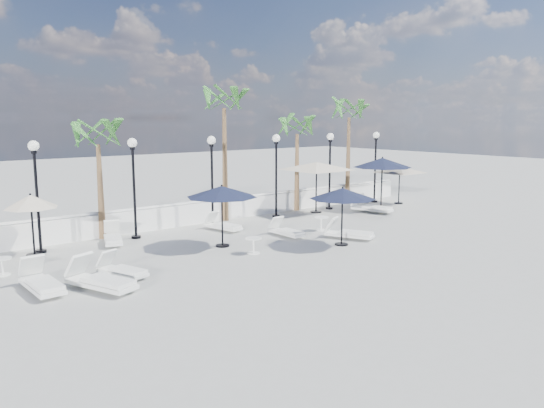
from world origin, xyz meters
TOP-DOWN VIEW (x-y plane):
  - ground at (0.00, 0.00)m, footprint 100.00×100.00m
  - balustrade at (0.00, 7.50)m, footprint 26.00×0.30m
  - lamppost_1 at (-7.00, 6.50)m, footprint 0.36×0.36m
  - lamppost_2 at (-3.50, 6.50)m, footprint 0.36×0.36m
  - lamppost_3 at (0.00, 6.50)m, footprint 0.36×0.36m
  - lamppost_4 at (3.50, 6.50)m, footprint 0.36×0.36m
  - lamppost_5 at (7.00, 6.50)m, footprint 0.36×0.36m
  - lamppost_6 at (10.50, 6.50)m, footprint 0.36×0.36m
  - palm_1 at (-4.50, 7.30)m, footprint 2.60×2.60m
  - palm_2 at (1.20, 7.30)m, footprint 2.60×2.60m
  - palm_3 at (5.50, 7.30)m, footprint 2.60×2.60m
  - palm_4 at (9.20, 7.30)m, footprint 2.60×2.60m
  - lounger_0 at (-5.99, 2.09)m, footprint 1.03×1.78m
  - lounger_1 at (-8.21, 2.16)m, footprint 0.71×2.05m
  - lounger_2 at (-4.54, 6.22)m, footprint 1.19×1.94m
  - lounger_3 at (-6.93, 1.31)m, footprint 1.39×2.27m
  - lounger_4 at (-0.09, 5.60)m, footprint 0.89×1.81m
  - lounger_5 at (2.79, 1.27)m, footprint 1.32×1.96m
  - lounger_6 at (1.22, 3.10)m, footprint 0.56×1.68m
  - lounger_7 at (7.91, 4.49)m, footprint 1.13×2.13m
  - side_table_0 at (-8.66, 4.41)m, footprint 0.54×0.54m
  - side_table_1 at (-1.39, 1.79)m, footprint 0.56×0.56m
  - side_table_2 at (3.02, 3.00)m, footprint 0.59×0.59m
  - parasol_navy_left at (-1.65, 3.31)m, footprint 2.55×2.55m
  - parasol_navy_mid at (1.83, 0.74)m, footprint 2.39×2.39m
  - parasol_navy_right at (9.20, 4.96)m, footprint 2.95×2.95m
  - parasol_cream_sq_a at (5.79, 6.20)m, footprint 5.40×5.40m
  - parasol_cream_sq_b at (11.13, 5.34)m, footprint 4.28×4.28m
  - parasol_cream_small at (-7.29, 6.20)m, footprint 1.73×1.73m

SIDE VIEW (x-z plane):
  - ground at x=0.00m, z-range 0.00..0.00m
  - lounger_6 at x=1.22m, z-range -0.10..0.52m
  - lounger_0 at x=-5.99m, z-range -0.10..0.53m
  - lounger_4 at x=-0.09m, z-range -0.11..0.54m
  - lounger_2 at x=-4.54m, z-range -0.11..0.58m
  - lounger_5 at x=2.79m, z-range -0.12..0.59m
  - lounger_7 at x=7.91m, z-range -0.13..0.64m
  - lounger_1 at x=-8.21m, z-range -0.13..0.64m
  - lounger_3 at x=-6.93m, z-range -0.13..0.68m
  - side_table_0 at x=-8.66m, z-range 0.05..0.58m
  - side_table_1 at x=-1.39m, z-range 0.06..0.60m
  - side_table_2 at x=3.02m, z-range 0.06..0.64m
  - balustrade at x=0.00m, z-range -0.04..0.97m
  - parasol_cream_small at x=-7.29m, z-range 0.75..2.88m
  - parasol_navy_mid at x=1.83m, z-range 0.81..2.96m
  - parasol_cream_sq_b at x=11.13m, z-range 0.91..3.05m
  - parasol_navy_left at x=-1.65m, z-range 0.86..3.11m
  - parasol_navy_right at x=9.20m, z-range 1.00..3.65m
  - parasol_cream_sq_a at x=5.79m, z-range 1.13..3.78m
  - lamppost_1 at x=-7.00m, z-range 0.57..4.41m
  - lamppost_2 at x=-3.50m, z-range 0.57..4.41m
  - lamppost_3 at x=0.00m, z-range 0.57..4.41m
  - lamppost_4 at x=3.50m, z-range 0.57..4.41m
  - lamppost_5 at x=7.00m, z-range 0.57..4.41m
  - lamppost_6 at x=10.50m, z-range 0.57..4.41m
  - palm_1 at x=-4.50m, z-range 1.40..6.10m
  - palm_3 at x=5.50m, z-range 1.50..6.40m
  - palm_4 at x=9.20m, z-range 1.88..7.58m
  - palm_2 at x=1.20m, z-range 2.07..8.17m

